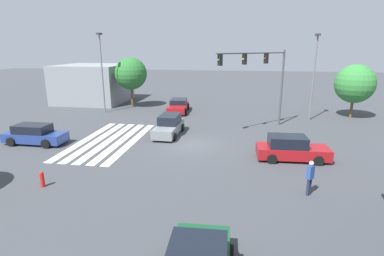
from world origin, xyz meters
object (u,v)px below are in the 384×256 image
object	(u,v)px
car_3	(35,135)
tree_corner_c	(131,74)
fire_hydrant	(42,179)
pedestrian	(310,176)
street_light_pole_a	(314,70)
car_0	(291,149)
car_5	(178,106)
tree_corner_b	(355,84)
traffic_signal_mast	(263,71)
car_4	(169,126)
street_light_pole_b	(102,66)

from	to	relation	value
car_3	tree_corner_c	world-z (taller)	tree_corner_c
car_3	fire_hydrant	size ratio (longest dim) A/B	5.35
pedestrian	street_light_pole_a	size ratio (longest dim) A/B	0.22
car_0	street_light_pole_a	bearing A→B (deg)	70.05
car_5	tree_corner_b	distance (m)	18.51
tree_corner_b	fire_hydrant	distance (m)	29.32
car_0	tree_corner_b	distance (m)	15.96
car_3	pedestrian	world-z (taller)	pedestrian
traffic_signal_mast	car_4	bearing A→B (deg)	-24.02
street_light_pole_b	fire_hydrant	distance (m)	19.37
car_5	street_light_pole_a	bearing A→B (deg)	78.35
car_0	tree_corner_b	bearing A→B (deg)	56.26
street_light_pole_b	pedestrian	bearing A→B (deg)	47.33
car_5	pedestrian	size ratio (longest dim) A/B	2.79
car_0	tree_corner_b	world-z (taller)	tree_corner_b
traffic_signal_mast	tree_corner_b	xyz separation A→B (m)	(-6.13, 9.68, -1.64)
tree_corner_c	traffic_signal_mast	bearing A→B (deg)	61.45
car_3	car_0	bearing A→B (deg)	-0.76
tree_corner_c	car_5	bearing A→B (deg)	73.67
street_light_pole_b	car_3	bearing A→B (deg)	-1.49
car_3	tree_corner_b	bearing A→B (deg)	26.56
car_4	street_light_pole_a	size ratio (longest dim) A/B	0.55
pedestrian	tree_corner_c	xyz separation A→B (m)	(-20.23, -16.34, 3.05)
car_5	traffic_signal_mast	bearing A→B (deg)	49.86
car_4	car_5	size ratio (longest dim) A/B	0.92
car_5	tree_corner_c	xyz separation A→B (m)	(-1.78, -6.07, 3.38)
pedestrian	tree_corner_b	xyz separation A→B (m)	(-18.37, 8.02, 2.50)
traffic_signal_mast	tree_corner_c	distance (m)	16.75
car_0	tree_corner_c	size ratio (longest dim) A/B	0.78
car_0	tree_corner_b	xyz separation A→B (m)	(-13.45, 8.14, 2.78)
traffic_signal_mast	car_5	xyz separation A→B (m)	(-6.21, -8.61, -4.48)
car_0	pedestrian	world-z (taller)	pedestrian
traffic_signal_mast	street_light_pole_b	distance (m)	17.42
car_5	tree_corner_c	bearing A→B (deg)	-110.66
car_3	car_5	distance (m)	15.57
car_0	tree_corner_b	size ratio (longest dim) A/B	0.85
traffic_signal_mast	car_0	bearing A→B (deg)	56.93
car_5	tree_corner_b	bearing A→B (deg)	85.40
car_5	pedestrian	distance (m)	21.12
car_3	tree_corner_c	size ratio (longest dim) A/B	0.77
fire_hydrant	car_4	bearing A→B (deg)	157.51
traffic_signal_mast	car_4	distance (m)	9.24
street_light_pole_b	tree_corner_b	bearing A→B (deg)	93.00
traffic_signal_mast	car_4	world-z (taller)	traffic_signal_mast
car_5	street_light_pole_b	xyz separation A→B (m)	(1.47, -8.15, 4.41)
traffic_signal_mast	car_5	bearing A→B (deg)	-80.80
car_5	tree_corner_b	size ratio (longest dim) A/B	0.91
car_0	tree_corner_c	world-z (taller)	tree_corner_c
tree_corner_b	car_3	bearing A→B (deg)	-64.09
car_3	car_4	world-z (taller)	car_4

